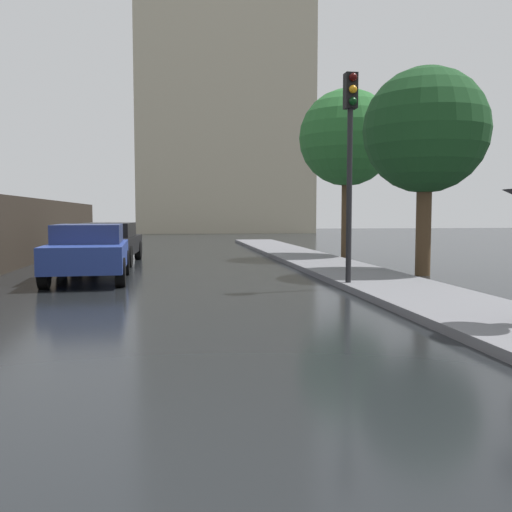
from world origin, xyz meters
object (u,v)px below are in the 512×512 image
at_px(traffic_light, 350,139).
at_px(street_tree_near, 426,132).
at_px(car_black_near_kerb, 109,242).
at_px(street_tree_mid, 347,138).
at_px(car_blue_mid_road, 88,251).

height_order(traffic_light, street_tree_near, street_tree_near).
bearing_deg(car_black_near_kerb, traffic_light, 130.88).
bearing_deg(traffic_light, street_tree_mid, 72.95).
height_order(car_blue_mid_road, street_tree_near, street_tree_near).
distance_m(traffic_light, street_tree_mid, 8.82).
xyz_separation_m(car_black_near_kerb, street_tree_near, (8.73, -5.05, 3.08)).
xyz_separation_m(traffic_light, street_tree_near, (2.81, 2.35, 0.56)).
height_order(car_black_near_kerb, traffic_light, traffic_light).
relative_size(car_blue_mid_road, street_tree_mid, 0.63).
xyz_separation_m(car_black_near_kerb, street_tree_mid, (8.48, 0.95, 3.69)).
distance_m(car_black_near_kerb, traffic_light, 9.81).
xyz_separation_m(car_blue_mid_road, traffic_light, (5.86, -2.34, 2.51)).
xyz_separation_m(car_blue_mid_road, street_tree_mid, (8.42, 6.02, 3.68)).
relative_size(traffic_light, street_tree_near, 0.82).
bearing_deg(street_tree_mid, street_tree_near, -87.65).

